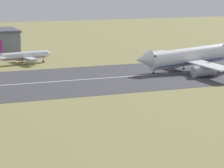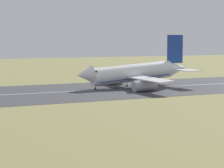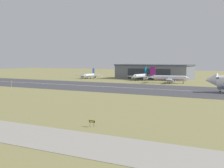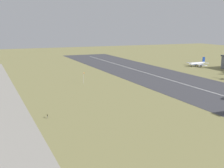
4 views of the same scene
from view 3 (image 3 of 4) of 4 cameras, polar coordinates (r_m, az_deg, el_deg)
The scene contains 9 objects.
ground_plane at distance 102.56m, azimuth -7.16°, elevation -3.96°, with size 652.18×652.18×0.00m, color olive.
runway_strip at distance 159.10m, azimuth 6.86°, elevation -0.90°, with size 412.18×51.08×0.06m, color #3D3D42.
runway_centreline at distance 159.10m, azimuth 6.86°, elevation -0.88°, with size 370.96×0.70×0.01m, color silver.
hangar_building at distance 240.59m, azimuth 7.72°, elevation 2.27°, with size 57.31×23.89×11.02m.
airplane_parked_west at distance 199.17m, azimuth 10.40°, elevation 1.07°, with size 26.01×17.94×10.11m.
airplane_parked_centre at distance 221.24m, azimuth 5.20°, elevation 1.46°, with size 20.61×19.03×9.24m.
airplane_parked_east at distance 243.13m, azimuth -4.23°, elevation 1.59°, with size 23.47×18.13×7.70m.
windsock_pole at distance 137.33m, azimuth -17.93°, elevation 0.39°, with size 1.76×1.77×6.40m.
runway_sign at distance 70.75m, azimuth -3.70°, elevation -6.94°, with size 1.51×0.13×1.42m.
Camera 3 is at (60.34, -16.61, 15.22)m, focal length 50.00 mm.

